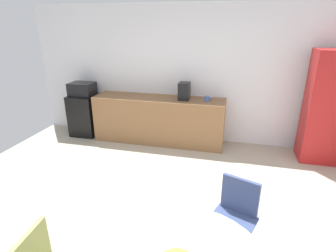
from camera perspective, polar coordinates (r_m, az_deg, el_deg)
ground_plane at (r=3.30m, az=-9.32°, el=-22.17°), size 6.00×6.00×0.00m
wall_back at (r=5.37m, az=2.37°, el=10.84°), size 6.00×0.10×2.60m
counter_block at (r=5.33m, az=-1.93°, el=1.32°), size 2.55×0.60×0.90m
mini_fridge at (r=5.97m, az=-17.13°, el=2.28°), size 0.54×0.54×0.85m
microwave at (r=5.82m, az=-17.71°, el=7.47°), size 0.48×0.38×0.26m
locker_cabinet at (r=5.14m, az=30.31°, el=3.31°), size 0.60×0.50×1.87m
chair_navy at (r=2.85m, az=14.10°, el=-16.88°), size 0.54×0.54×0.83m
mug_white at (r=5.01m, az=8.26°, el=5.76°), size 0.13×0.08×0.09m
coffee_maker at (r=5.05m, az=3.45°, el=7.39°), size 0.20×0.24×0.32m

